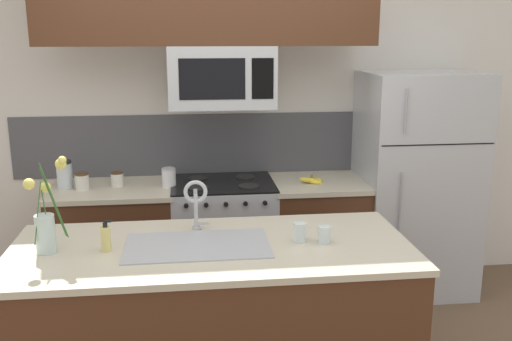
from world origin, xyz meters
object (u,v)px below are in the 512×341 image
at_px(storage_jar_tall, 65,174).
at_px(sink_faucet, 196,198).
at_px(storage_jar_medium, 82,181).
at_px(storage_jar_short, 117,179).
at_px(stove_range, 224,241).
at_px(dish_soap_bottle, 106,238).
at_px(refrigerator, 415,183).
at_px(microwave, 221,77).
at_px(flower_vase, 46,225).
at_px(banana_bunch, 312,180).
at_px(spare_glass, 324,234).
at_px(storage_jar_squat, 169,178).
at_px(drinking_glass, 299,232).

xyz_separation_m(storage_jar_tall, sink_faucet, (0.93, -1.05, 0.10)).
height_order(storage_jar_medium, storage_jar_short, storage_jar_medium).
relative_size(stove_range, dish_soap_bottle, 5.64).
bearing_deg(refrigerator, storage_jar_short, 179.67).
xyz_separation_m(microwave, flower_vase, (-0.98, -1.22, -0.64)).
height_order(storage_jar_tall, banana_bunch, storage_jar_tall).
bearing_deg(dish_soap_bottle, spare_glass, -1.00).
bearing_deg(banana_bunch, stove_range, 174.81).
bearing_deg(microwave, storage_jar_squat, -177.87).
height_order(stove_range, sink_faucet, sink_faucet).
height_order(microwave, storage_jar_tall, microwave).
relative_size(storage_jar_short, dish_soap_bottle, 0.64).
bearing_deg(spare_glass, microwave, 110.11).
xyz_separation_m(storage_jar_short, dish_soap_bottle, (0.09, -1.29, 0.02)).
distance_m(storage_jar_tall, spare_glass, 2.07).
bearing_deg(sink_faucet, storage_jar_tall, 131.27).
relative_size(storage_jar_squat, spare_glass, 1.51).
height_order(storage_jar_short, storage_jar_squat, storage_jar_squat).
bearing_deg(dish_soap_bottle, refrigerator, 30.43).
height_order(stove_range, storage_jar_squat, storage_jar_squat).
relative_size(storage_jar_short, storage_jar_squat, 0.75).
bearing_deg(microwave, sink_faucet, -101.94).
bearing_deg(sink_faucet, refrigerator, 31.52).
distance_m(sink_faucet, drinking_glass, 0.61).
bearing_deg(storage_jar_medium, microwave, 0.82).
bearing_deg(sink_faucet, flower_vase, -164.47).
bearing_deg(flower_vase, storage_jar_tall, 97.37).
distance_m(microwave, storage_jar_tall, 1.33).
bearing_deg(banana_bunch, storage_jar_tall, 177.37).
xyz_separation_m(refrigerator, dish_soap_bottle, (-2.18, -1.28, 0.12)).
xyz_separation_m(sink_faucet, dish_soap_bottle, (-0.47, -0.23, -0.13)).
bearing_deg(banana_bunch, microwave, 176.62).
xyz_separation_m(storage_jar_short, banana_bunch, (1.43, -0.09, -0.03)).
bearing_deg(stove_range, flower_vase, -128.11).
distance_m(storage_jar_medium, dish_soap_bottle, 1.27).
bearing_deg(spare_glass, dish_soap_bottle, 179.00).
xyz_separation_m(microwave, sink_faucet, (-0.21, -1.01, -0.59)).
distance_m(microwave, banana_bunch, 1.01).
xyz_separation_m(banana_bunch, spare_glass, (-0.20, -1.22, 0.02)).
relative_size(sink_faucet, spare_glass, 3.29).
xyz_separation_m(microwave, dish_soap_bottle, (-0.68, -1.24, -0.72)).
height_order(storage_jar_tall, sink_faucet, sink_faucet).
bearing_deg(refrigerator, storage_jar_squat, -178.32).
relative_size(storage_jar_medium, flower_vase, 0.24).
height_order(dish_soap_bottle, flower_vase, flower_vase).
xyz_separation_m(storage_jar_tall, storage_jar_squat, (0.74, -0.06, -0.03)).
bearing_deg(dish_soap_bottle, storage_jar_medium, 105.01).
relative_size(storage_jar_tall, storage_jar_medium, 1.67).
xyz_separation_m(storage_jar_short, spare_glass, (1.23, -1.31, -0.01)).
relative_size(storage_jar_short, sink_faucet, 0.34).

